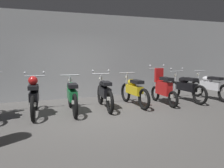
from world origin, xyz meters
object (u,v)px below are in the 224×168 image
(motorbike_slot_8, at_px, (186,87))
(motorbike_slot_9, at_px, (210,86))
(motorbike_slot_4, at_px, (72,95))
(motorbike_slot_3, at_px, (34,96))
(motorbike_slot_5, at_px, (104,92))
(motorbike_slot_7, at_px, (163,88))
(motorbike_slot_6, at_px, (134,90))

(motorbike_slot_8, bearing_deg, motorbike_slot_9, -4.42)
(motorbike_slot_4, bearing_deg, motorbike_slot_8, 2.10)
(motorbike_slot_3, relative_size, motorbike_slot_8, 1.00)
(motorbike_slot_4, xyz_separation_m, motorbike_slot_5, (1.01, 0.13, 0.00))
(motorbike_slot_4, height_order, motorbike_slot_8, motorbike_slot_8)
(motorbike_slot_3, relative_size, motorbike_slot_4, 1.00)
(motorbike_slot_4, xyz_separation_m, motorbike_slot_9, (5.06, 0.07, 0.00))
(motorbike_slot_5, distance_m, motorbike_slot_7, 2.03)
(motorbike_slot_3, xyz_separation_m, motorbike_slot_8, (5.06, 0.08, -0.04))
(motorbike_slot_6, xyz_separation_m, motorbike_slot_9, (3.04, -0.10, 0.00))
(motorbike_slot_3, distance_m, motorbike_slot_9, 6.08)
(motorbike_slot_3, relative_size, motorbike_slot_7, 1.16)
(motorbike_slot_3, height_order, motorbike_slot_7, motorbike_slot_7)
(motorbike_slot_3, xyz_separation_m, motorbike_slot_5, (2.03, 0.05, -0.04))
(motorbike_slot_9, bearing_deg, motorbike_slot_6, 178.19)
(motorbike_slot_4, distance_m, motorbike_slot_7, 3.04)
(motorbike_slot_4, relative_size, motorbike_slot_6, 1.00)
(motorbike_slot_4, relative_size, motorbike_slot_8, 1.00)
(motorbike_slot_4, bearing_deg, motorbike_slot_3, 175.91)
(motorbike_slot_4, height_order, motorbike_slot_6, same)
(motorbike_slot_7, relative_size, motorbike_slot_8, 0.86)
(motorbike_slot_5, bearing_deg, motorbike_slot_9, -0.79)
(motorbike_slot_4, bearing_deg, motorbike_slot_7, 0.78)
(motorbike_slot_3, bearing_deg, motorbike_slot_9, -0.02)
(motorbike_slot_4, relative_size, motorbike_slot_9, 1.00)
(motorbike_slot_5, bearing_deg, motorbike_slot_7, -2.41)
(motorbike_slot_8, bearing_deg, motorbike_slot_7, -173.92)
(motorbike_slot_4, height_order, motorbike_slot_9, same)
(motorbike_slot_8, bearing_deg, motorbike_slot_6, 179.50)
(motorbike_slot_7, relative_size, motorbike_slot_9, 0.86)
(motorbike_slot_5, relative_size, motorbike_slot_8, 1.00)
(motorbike_slot_5, bearing_deg, motorbike_slot_3, -178.48)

